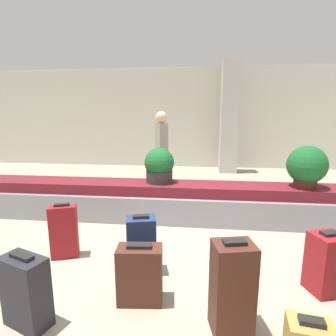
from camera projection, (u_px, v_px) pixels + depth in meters
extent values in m
plane|color=#9E937F|center=(155.00, 263.00, 3.02)|extent=(18.00, 18.00, 0.00)
cube|color=beige|center=(184.00, 118.00, 8.54)|extent=(18.00, 0.06, 3.20)
cube|color=gray|center=(168.00, 205.00, 4.32)|extent=(6.58, 0.73, 0.43)
cube|color=maroon|center=(168.00, 188.00, 4.26)|extent=(6.32, 0.57, 0.17)
cube|color=beige|center=(229.00, 118.00, 7.68)|extent=(0.51, 0.51, 3.20)
cube|color=#232328|center=(26.00, 292.00, 2.07)|extent=(0.42, 0.31, 0.59)
cube|color=black|center=(22.00, 256.00, 2.01)|extent=(0.22, 0.14, 0.03)
cube|color=#472319|center=(232.00, 288.00, 2.00)|extent=(0.35, 0.30, 0.73)
cube|color=black|center=(235.00, 242.00, 1.93)|extent=(0.18, 0.12, 0.03)
cube|color=maroon|center=(326.00, 263.00, 2.48)|extent=(0.37, 0.35, 0.58)
cube|color=black|center=(330.00, 233.00, 2.42)|extent=(0.19, 0.14, 0.03)
cube|color=black|center=(312.00, 322.00, 1.43)|extent=(0.14, 0.08, 0.03)
cube|color=maroon|center=(64.00, 232.00, 3.10)|extent=(0.34, 0.26, 0.63)
cube|color=black|center=(62.00, 205.00, 3.04)|extent=(0.18, 0.11, 0.03)
cube|color=#472319|center=(140.00, 275.00, 2.35)|extent=(0.42, 0.25, 0.53)
cube|color=black|center=(139.00, 246.00, 2.29)|extent=(0.22, 0.10, 0.03)
cube|color=navy|center=(141.00, 245.00, 2.78)|extent=(0.35, 0.28, 0.62)
cube|color=black|center=(141.00, 216.00, 2.71)|extent=(0.18, 0.11, 0.03)
cylinder|color=#4C2319|center=(305.00, 181.00, 3.99)|extent=(0.33, 0.33, 0.19)
sphere|color=#195B28|center=(307.00, 165.00, 3.94)|extent=(0.58, 0.58, 0.58)
cylinder|color=#2D2D2D|center=(159.00, 176.00, 4.29)|extent=(0.43, 0.43, 0.20)
sphere|color=#195B28|center=(159.00, 162.00, 4.25)|extent=(0.48, 0.48, 0.48)
cylinder|color=#282833|center=(157.00, 175.00, 5.64)|extent=(0.11, 0.11, 0.85)
cylinder|color=#282833|center=(166.00, 175.00, 5.62)|extent=(0.11, 0.11, 0.85)
cube|color=gray|center=(161.00, 139.00, 5.48)|extent=(0.31, 0.37, 0.67)
sphere|color=beige|center=(161.00, 117.00, 5.39)|extent=(0.25, 0.25, 0.25)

